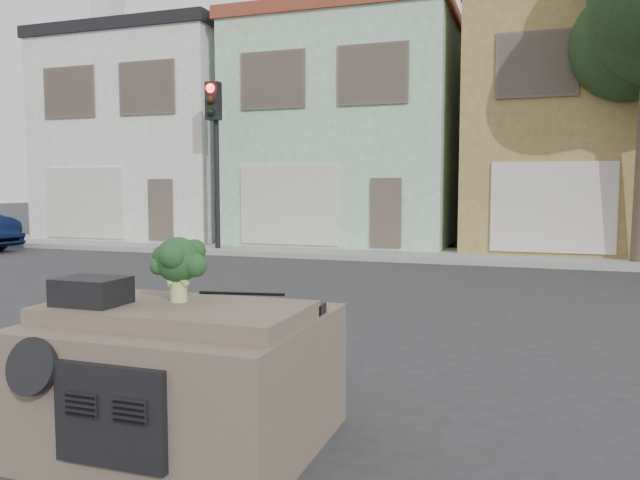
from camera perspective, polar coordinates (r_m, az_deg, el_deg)
The scene contains 10 objects.
ground_plane at distance 7.76m, azimuth -0.32°, elevation -9.93°, with size 120.00×120.00×0.00m, color #303033.
sidewalk at distance 17.86m, azimuth 10.84°, elevation -1.36°, with size 40.00×3.00×0.15m, color gray.
townhouse_white at distance 25.51m, azimuth -13.19°, elevation 8.75°, with size 7.20×8.20×7.55m, color silver.
townhouse_mint at distance 22.47m, azimuth 3.48°, elevation 9.42°, with size 7.20×8.20×7.55m, color #A9D5B3.
townhouse_tan at distance 21.71m, azimuth 23.19°, elevation 9.20°, with size 7.20×8.20×7.55m, color #9C8044.
traffic_signal at distance 18.87m, azimuth -9.56°, elevation 6.51°, with size 0.40×0.40×5.10m, color black.
car_dashboard at distance 4.98m, azimuth -12.02°, elevation -11.82°, with size 2.00×1.80×1.12m, color brown.
instrument_hump at distance 4.88m, azimuth -20.15°, elevation -4.40°, with size 0.48×0.38×0.20m, color black.
wiper_arm at distance 5.05m, azimuth -7.17°, elevation -4.87°, with size 0.70×0.03×0.02m, color black.
broccoli at distance 4.79m, azimuth -12.83°, elevation -2.58°, with size 0.41×0.41×0.50m, color #183819.
Camera 1 is at (2.47, -7.09, 1.98)m, focal length 35.00 mm.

